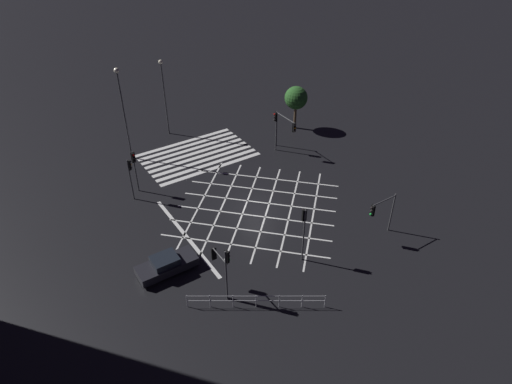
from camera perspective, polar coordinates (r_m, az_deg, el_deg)
ground_plane at (r=38.65m, az=0.00°, el=-2.10°), size 200.00×200.00×0.00m
road_markings at (r=43.38m, az=-5.28°, el=2.31°), size 16.33×22.39×0.01m
traffic_light_ne_main at (r=29.15m, az=-3.65°, el=-9.14°), size 0.39×0.36×4.24m
traffic_light_ne_cross at (r=30.24m, az=-4.71°, el=-8.79°), size 0.36×1.89×3.35m
traffic_light_sw_main at (r=45.65m, az=2.47°, el=8.57°), size 0.39×0.36×4.27m
traffic_light_se_main at (r=39.70m, az=-15.46°, el=2.50°), size 0.39×0.36×3.93m
traffic_light_nw_main at (r=35.50m, az=15.33°, el=-2.17°), size 2.58×0.36×3.52m
traffic_light_se_cross at (r=40.59m, az=-14.94°, el=3.41°), size 0.36×0.39×3.98m
traffic_light_sw_cross at (r=45.44m, az=3.84°, el=8.18°), size 0.36×3.16×3.89m
traffic_light_median_north at (r=31.99m, az=5.98°, el=-4.07°), size 0.36×0.39×4.56m
street_lamp_east at (r=48.96m, az=-11.49°, el=12.80°), size 0.45×0.45×8.19m
street_lamp_west at (r=44.61m, az=-16.45°, el=11.02°), size 0.48×0.48×9.24m
street_tree_near at (r=50.17m, az=5.03°, el=11.61°), size 2.49×2.49×4.82m
waiting_car at (r=33.23m, az=-11.11°, el=-8.89°), size 4.31×1.71×1.33m
pedestrian_railing at (r=30.29m, az=0.00°, el=-13.31°), size 7.55×4.96×1.05m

